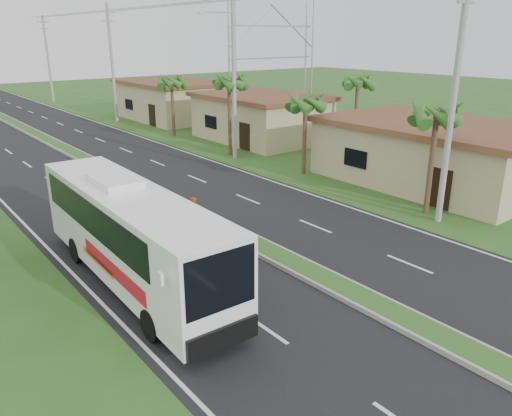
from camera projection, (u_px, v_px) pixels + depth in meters
ground at (346, 293)px, 16.66m from camera, size 180.00×180.00×0.00m
road_asphalt at (108, 171)px, 31.48m from camera, size 14.00×160.00×0.02m
median_strip at (107, 170)px, 31.45m from camera, size 1.20×160.00×0.18m
lane_edge_right at (198, 156)px, 35.41m from camera, size 0.12×160.00×0.01m
shop_near at (434, 152)px, 28.72m from camera, size 8.60×12.60×3.52m
shop_mid at (260, 117)px, 40.56m from camera, size 7.60×10.60×3.67m
shop_far at (175, 100)px, 50.91m from camera, size 8.60×11.60×3.82m
palm_verge_a at (437, 115)px, 22.60m from camera, size 2.40×2.40×5.45m
palm_verge_b at (306, 103)px, 29.63m from camera, size 2.40×2.40×5.05m
palm_verge_c at (229, 82)px, 34.22m from camera, size 2.40×2.40×5.85m
palm_verge_d at (171, 81)px, 41.37m from camera, size 2.40×2.40×5.25m
palm_behind_shop at (358, 82)px, 36.41m from camera, size 2.40×2.40×5.65m
utility_pole_a at (454, 96)px, 21.26m from camera, size 1.60×0.28×11.00m
utility_pole_b at (233, 65)px, 32.91m from camera, size 3.20×0.28×12.00m
utility_pole_c at (112, 62)px, 47.95m from camera, size 1.60×0.28×11.00m
utility_pole_d at (48, 58)px, 62.86m from camera, size 1.60×0.28×10.50m
billboard_lattice at (273, 49)px, 49.54m from camera, size 10.18×1.18×12.07m
coach_bus_main at (131, 230)px, 16.73m from camera, size 2.59×11.10×3.57m
motorcyclist at (194, 230)px, 19.96m from camera, size 1.89×0.66×2.15m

